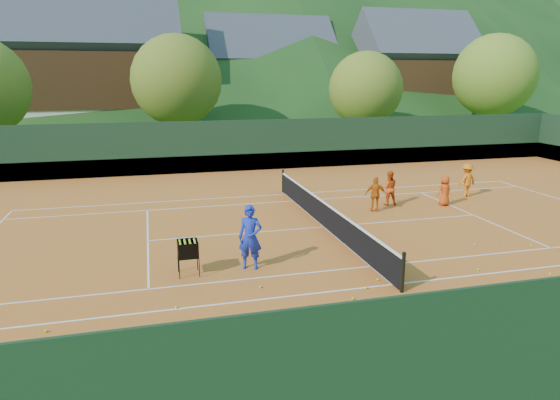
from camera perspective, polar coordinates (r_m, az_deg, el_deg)
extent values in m
plane|color=#2B5119|center=(18.74, 5.09, -3.14)|extent=(400.00, 400.00, 0.00)
cube|color=#BF5B1E|center=(18.74, 5.10, -3.11)|extent=(40.00, 24.00, 0.02)
imported|color=#1A2EAE|center=(14.48, -3.42, -4.28)|extent=(0.81, 0.67, 1.90)
imported|color=#DD5013|center=(22.18, 12.34, 1.36)|extent=(0.85, 0.73, 1.51)
imported|color=orange|center=(20.98, 10.87, 0.64)|extent=(0.92, 0.59, 1.46)
imported|color=#CE4612|center=(22.73, 18.31, 1.01)|extent=(0.70, 0.52, 1.30)
imported|color=orange|center=(24.74, 20.55, 2.14)|extent=(1.10, 0.76, 1.56)
sphere|color=#C3D824|center=(12.41, 14.18, -12.53)|extent=(0.07, 0.07, 0.07)
sphere|color=#C3D824|center=(11.34, -19.32, -15.60)|extent=(0.07, 0.07, 0.07)
sphere|color=#C3D824|center=(10.06, -16.69, -19.47)|extent=(0.07, 0.07, 0.07)
sphere|color=#C3D824|center=(12.87, 26.57, -12.66)|extent=(0.07, 0.07, 0.07)
sphere|color=#C3D824|center=(13.61, 9.85, -9.84)|extent=(0.07, 0.07, 0.07)
sphere|color=#C3D824|center=(12.62, -11.78, -11.91)|extent=(0.07, 0.07, 0.07)
sphere|color=#C3D824|center=(15.04, 13.43, -7.66)|extent=(0.07, 0.07, 0.07)
sphere|color=#C3D824|center=(18.52, 26.77, -4.68)|extent=(0.07, 0.07, 0.07)
sphere|color=#C3D824|center=(12.95, 8.33, -11.06)|extent=(0.07, 0.07, 0.07)
sphere|color=#C3D824|center=(15.69, 21.72, -7.39)|extent=(0.07, 0.07, 0.07)
sphere|color=#C3D824|center=(17.88, 21.38, -4.75)|extent=(0.07, 0.07, 0.07)
sphere|color=#C3D824|center=(11.02, -22.19, -16.81)|extent=(0.07, 0.07, 0.07)
sphere|color=#C3D824|center=(12.46, -25.19, -13.40)|extent=(0.07, 0.07, 0.07)
sphere|color=#C3D824|center=(13.48, -2.25, -9.88)|extent=(0.07, 0.07, 0.07)
sphere|color=#C3D824|center=(14.17, 11.12, -8.91)|extent=(0.07, 0.07, 0.07)
sphere|color=#C3D824|center=(16.21, 28.48, -7.43)|extent=(0.07, 0.07, 0.07)
cube|color=white|center=(14.02, 12.76, -9.40)|extent=(23.77, 0.06, 0.00)
cube|color=white|center=(23.79, 0.65, 0.68)|extent=(23.77, 0.06, 0.00)
cube|color=white|center=(15.15, 10.38, -7.46)|extent=(23.77, 0.06, 0.00)
cube|color=white|center=(22.51, 1.57, -0.10)|extent=(23.77, 0.06, 0.00)
cube|color=white|center=(17.70, -14.87, -4.53)|extent=(0.06, 8.23, 0.00)
cube|color=white|center=(21.69, 21.23, -1.61)|extent=(0.06, 8.23, 0.00)
cube|color=silver|center=(18.74, 5.10, -3.07)|extent=(12.80, 0.06, 0.00)
cube|color=white|center=(18.74, 5.10, -3.07)|extent=(0.06, 10.97, 0.00)
cube|color=black|center=(18.61, 5.13, -1.76)|extent=(0.03, 11.97, 0.90)
cube|color=white|center=(18.49, 5.16, -0.35)|extent=(0.05, 11.97, 0.06)
cylinder|color=black|center=(13.41, 13.87, -8.04)|extent=(0.10, 0.10, 1.10)
cylinder|color=black|center=(24.14, 0.34, 2.21)|extent=(0.10, 0.10, 1.10)
cube|color=black|center=(29.75, -2.69, 6.29)|extent=(40.00, 0.05, 3.00)
cube|color=#1A5D24|center=(29.90, -2.67, 4.39)|extent=(40.40, 0.05, 1.00)
cylinder|color=black|center=(14.20, -11.43, -7.82)|extent=(0.02, 0.02, 0.55)
cylinder|color=black|center=(14.24, -9.21, -7.67)|extent=(0.02, 0.02, 0.55)
cylinder|color=black|center=(14.71, -11.57, -7.04)|extent=(0.02, 0.02, 0.55)
cylinder|color=black|center=(14.75, -9.42, -6.89)|extent=(0.02, 0.02, 0.55)
cube|color=black|center=(14.38, -10.46, -6.33)|extent=(0.55, 0.55, 0.02)
cube|color=black|center=(14.04, -10.41, -5.85)|extent=(0.55, 0.02, 0.45)
cube|color=black|center=(14.56, -10.58, -5.13)|extent=(0.55, 0.02, 0.45)
cube|color=black|center=(14.29, -11.60, -5.56)|extent=(0.02, 0.55, 0.45)
cube|color=black|center=(14.32, -9.40, -5.41)|extent=(0.02, 0.55, 0.45)
sphere|color=#CCE526|center=(14.03, -11.30, -5.08)|extent=(0.07, 0.07, 0.07)
sphere|color=#CCE526|center=(14.16, -11.34, -4.90)|extent=(0.07, 0.07, 0.07)
sphere|color=#CCE526|center=(14.29, -11.37, -4.73)|extent=(0.07, 0.07, 0.07)
sphere|color=#CCE526|center=(14.42, -11.41, -4.56)|extent=(0.07, 0.07, 0.07)
sphere|color=#CCE526|center=(14.04, -10.74, -5.04)|extent=(0.07, 0.07, 0.07)
sphere|color=#CCE526|center=(14.17, -10.78, -4.86)|extent=(0.07, 0.07, 0.07)
sphere|color=#CCE526|center=(14.30, -10.83, -4.69)|extent=(0.07, 0.07, 0.07)
sphere|color=#CCE526|center=(14.43, -10.87, -4.52)|extent=(0.07, 0.07, 0.07)
sphere|color=#CCE526|center=(14.05, -10.19, -5.00)|extent=(0.07, 0.07, 0.07)
sphere|color=#CCE526|center=(14.18, -10.23, -4.83)|extent=(0.07, 0.07, 0.07)
sphere|color=#CCE526|center=(14.31, -10.28, -4.65)|extent=(0.07, 0.07, 0.07)
sphere|color=#CCE526|center=(14.44, -10.32, -4.49)|extent=(0.07, 0.07, 0.07)
sphere|color=#CCE526|center=(14.06, -9.63, -4.96)|extent=(0.07, 0.07, 0.07)
sphere|color=#CCE526|center=(14.19, -9.68, -4.79)|extent=(0.07, 0.07, 0.07)
sphere|color=#CCE526|center=(14.32, -9.73, -4.62)|extent=(0.07, 0.07, 0.07)
sphere|color=#CCE526|center=(14.45, -9.78, -4.45)|extent=(0.07, 0.07, 0.07)
cube|color=beige|center=(47.17, -19.57, 8.27)|extent=(12.00, 9.00, 2.88)
cube|color=#341D0E|center=(46.99, -19.94, 12.73)|extent=(12.24, 9.18, 4.48)
cube|color=#3C3C43|center=(47.05, -20.24, 16.18)|extent=(13.80, 9.93, 9.93)
cube|color=beige|center=(52.43, -1.30, 9.36)|extent=(11.00, 8.00, 2.52)
cube|color=#361C0E|center=(52.27, -1.32, 12.88)|extent=(11.22, 8.16, 3.92)
cube|color=#3E3E46|center=(52.28, -1.33, 15.69)|extent=(12.65, 8.82, 8.82)
cube|color=beige|center=(53.79, 14.60, 9.14)|extent=(10.00, 8.00, 2.70)
cube|color=#39210F|center=(53.64, 14.83, 12.81)|extent=(10.20, 8.16, 4.20)
cube|color=#43434B|center=(53.67, 15.01, 15.68)|extent=(11.50, 8.82, 8.82)
cylinder|color=#3C2518|center=(37.12, -11.42, 7.45)|extent=(0.36, 0.36, 2.88)
sphere|color=#4C6A1C|center=(36.89, -11.71, 13.25)|extent=(6.40, 6.40, 6.40)
cylinder|color=#3E2618|center=(39.53, 9.56, 7.65)|extent=(0.36, 0.36, 2.52)
sphere|color=#50701E|center=(39.31, 9.76, 12.42)|extent=(5.60, 5.60, 5.60)
cylinder|color=#3C2618|center=(46.52, 22.81, 8.03)|extent=(0.36, 0.36, 3.06)
sphere|color=#4F7A20|center=(46.35, 23.29, 12.93)|extent=(6.80, 6.80, 6.80)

